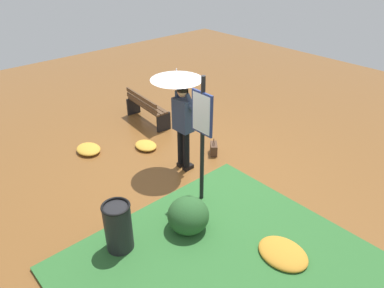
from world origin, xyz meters
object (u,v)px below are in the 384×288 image
Objects in this scene: person_with_umbrella at (179,95)px; info_sign_post at (202,128)px; park_bench at (146,107)px; handbag at (214,149)px; trash_bin at (118,228)px.

info_sign_post is at bearing 157.76° from person_with_umbrella.
handbag is at bearing -175.66° from park_bench.
person_with_umbrella reaches higher than park_bench.
trash_bin reaches higher than park_bench.
info_sign_post is 2.08m from handbag.
person_with_umbrella is at bearing 162.21° from park_bench.
person_with_umbrella is 1.66m from handbag.
person_with_umbrella reaches higher than handbag.
handbag is at bearing -52.75° from info_sign_post.
info_sign_post is 2.76× the size of trash_bin.
handbag is at bearing -70.99° from trash_bin.
handbag is 0.26× the size of park_bench.
trash_bin is at bearing 139.07° from park_bench.
person_with_umbrella is at bearing -62.24° from trash_bin.
handbag is 0.44× the size of trash_bin.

